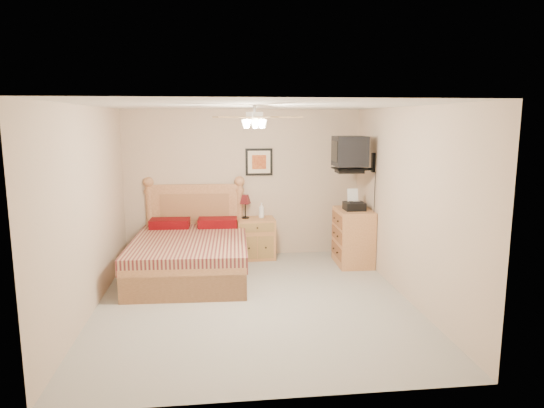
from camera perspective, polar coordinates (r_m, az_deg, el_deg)
The scene contains 17 objects.
floor at distance 6.43m, azimuth -2.08°, elevation -11.37°, with size 4.50×4.50×0.00m, color gray.
ceiling at distance 5.99m, azimuth -2.24°, elevation 11.50°, with size 4.00×4.50×0.04m, color white.
wall_back at distance 8.31m, azimuth -3.40°, elevation 2.41°, with size 4.00×0.04×2.50m, color #C4AB90.
wall_front at distance 3.91m, azimuth 0.49°, elevation -6.19°, with size 4.00×0.04×2.50m, color #C4AB90.
wall_left at distance 6.26m, azimuth -20.73°, elevation -0.70°, with size 0.04×4.50×2.50m, color #C4AB90.
wall_right at distance 6.55m, azimuth 15.55°, elevation 0.04°, with size 0.04×4.50×2.50m, color #C4AB90.
bed at distance 7.29m, azimuth -9.68°, elevation -3.19°, with size 1.64×2.15×1.39m, color #A16640, non-canonical shape.
nightstand at distance 8.25m, azimuth -1.93°, elevation -4.05°, with size 0.63×0.47×0.69m, color #AC7549.
table_lamp at distance 8.18m, azimuth -3.16°, elevation -0.30°, with size 0.22×0.22×0.40m, color #501013, non-canonical shape.
lotion_bottle at distance 8.21m, azimuth -1.25°, elevation -0.75°, with size 0.10×0.10×0.26m, color white.
framed_picture at distance 8.27m, azimuth -1.54°, elevation 4.97°, with size 0.46×0.04×0.46m, color black.
dresser at distance 7.98m, azimuth 9.53°, elevation -3.84°, with size 0.53×0.77×0.91m, color #A36338.
fax_machine at distance 7.80m, azimuth 9.68°, elevation 0.49°, with size 0.31×0.33×0.33m, color black, non-canonical shape.
magazine_lower at distance 8.09m, azimuth 8.97°, elevation -0.25°, with size 0.20×0.27×0.03m, color beige.
magazine_upper at distance 8.12m, azimuth 9.16°, elevation -0.05°, with size 0.22×0.30×0.02m, color tan.
wall_tv at distance 7.66m, azimuth 10.22°, elevation 5.84°, with size 0.56×0.46×0.58m, color black, non-canonical shape.
ceiling_fan at distance 5.79m, azimuth -2.07°, elevation 10.17°, with size 1.14×1.14×0.28m, color white, non-canonical shape.
Camera 1 is at (-0.47, -5.97, 2.33)m, focal length 32.00 mm.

